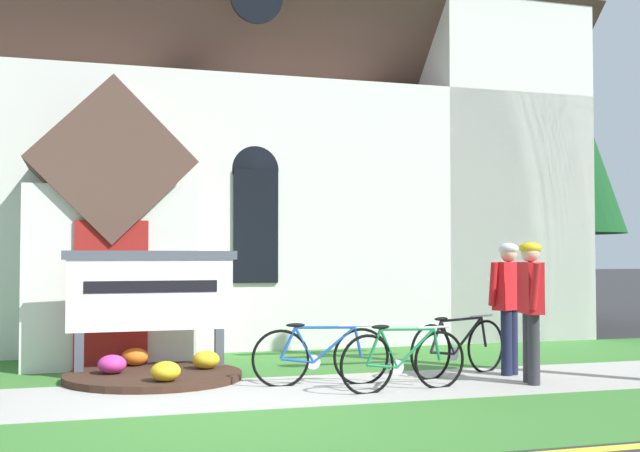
# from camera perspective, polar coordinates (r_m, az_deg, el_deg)

# --- Properties ---
(ground) EXTENTS (140.00, 140.00, 0.00)m
(ground) POSITION_cam_1_polar(r_m,az_deg,el_deg) (12.06, -10.33, -9.74)
(ground) COLOR #2B2B2D
(sidewalk_slab) EXTENTS (32.00, 2.12, 0.01)m
(sidewalk_slab) POSITION_cam_1_polar(r_m,az_deg,el_deg) (9.78, 0.21, -11.54)
(sidewalk_slab) COLOR #A8A59E
(sidewalk_slab) RESTS_ON ground
(grass_verge) EXTENTS (32.00, 2.29, 0.01)m
(grass_verge) POSITION_cam_1_polar(r_m,az_deg,el_deg) (7.74, 5.10, -14.06)
(grass_verge) COLOR #38722D
(grass_verge) RESTS_ON ground
(church_lawn) EXTENTS (24.00, 2.84, 0.01)m
(church_lawn) POSITION_cam_1_polar(r_m,az_deg,el_deg) (12.15, -3.24, -9.69)
(church_lawn) COLOR #38722D
(church_lawn) RESTS_ON ground
(church_building) EXTENTS (13.77, 12.76, 14.20)m
(church_building) POSITION_cam_1_polar(r_m,az_deg,el_deg) (18.80, -6.72, 7.85)
(church_building) COLOR silver
(church_building) RESTS_ON ground
(church_sign) EXTENTS (2.32, 0.20, 1.67)m
(church_sign) POSITION_cam_1_polar(r_m,az_deg,el_deg) (10.98, -11.92, -4.73)
(church_sign) COLOR #474C56
(church_sign) RESTS_ON ground
(flower_bed) EXTENTS (2.27, 2.27, 0.34)m
(flower_bed) POSITION_cam_1_polar(r_m,az_deg,el_deg) (10.69, -11.77, -10.27)
(flower_bed) COLOR #382319
(flower_bed) RESTS_ON ground
(bicycle_red) EXTENTS (1.70, 0.69, 0.82)m
(bicycle_red) POSITION_cam_1_polar(r_m,az_deg,el_deg) (10.97, 9.86, -8.50)
(bicycle_red) COLOR black
(bicycle_red) RESTS_ON ground
(bicycle_green) EXTENTS (1.73, 0.20, 0.79)m
(bicycle_green) POSITION_cam_1_polar(r_m,az_deg,el_deg) (10.00, 0.05, -9.21)
(bicycle_green) COLOR black
(bicycle_green) RESTS_ON ground
(bicycle_orange) EXTENTS (1.69, 0.29, 0.81)m
(bicycle_orange) POSITION_cam_1_polar(r_m,az_deg,el_deg) (9.65, 5.97, -9.47)
(bicycle_orange) COLOR black
(bicycle_orange) RESTS_ON ground
(cyclist_in_green_jersey) EXTENTS (0.33, 0.71, 1.78)m
(cyclist_in_green_jersey) POSITION_cam_1_polar(r_m,az_deg,el_deg) (10.37, 14.79, -5.08)
(cyclist_in_green_jersey) COLOR #2D2D33
(cyclist_in_green_jersey) RESTS_ON ground
(cyclist_in_orange_jersey) EXTENTS (0.66, 0.39, 1.77)m
(cyclist_in_orange_jersey) POSITION_cam_1_polar(r_m,az_deg,el_deg) (11.05, 13.32, -4.92)
(cyclist_in_orange_jersey) COLOR #191E38
(cyclist_in_orange_jersey) RESTS_ON ground
(roadside_conifer) EXTENTS (3.23, 3.23, 7.19)m
(roadside_conifer) POSITION_cam_1_polar(r_m,az_deg,el_deg) (20.08, 16.39, 6.67)
(roadside_conifer) COLOR #4C3823
(roadside_conifer) RESTS_ON ground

